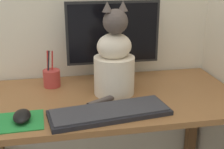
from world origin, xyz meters
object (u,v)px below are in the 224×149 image
keyboard (110,112)px  cat (114,61)px  monitor (113,38)px  computer_mouse_left (22,116)px  pen_cup (52,78)px

keyboard → cat: size_ratio=1.18×
monitor → computer_mouse_left: monitor is taller
computer_mouse_left → pen_cup: (0.11, 0.34, 0.02)m
cat → monitor: bearing=71.1°
computer_mouse_left → cat: (0.39, 0.20, 0.13)m
cat → keyboard: bearing=-115.6°
monitor → cat: bearing=-99.3°
monitor → cat: cat is taller
computer_mouse_left → pen_cup: size_ratio=0.63×
monitor → computer_mouse_left: size_ratio=4.14×
computer_mouse_left → pen_cup: bearing=71.6°
computer_mouse_left → pen_cup: 0.36m
computer_mouse_left → monitor: bearing=41.6°
cat → pen_cup: cat is taller
monitor → keyboard: 0.44m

